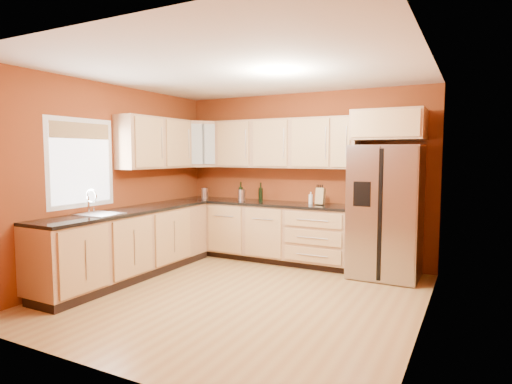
# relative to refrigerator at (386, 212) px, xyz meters

# --- Properties ---
(floor) EXTENTS (4.00, 4.00, 0.00)m
(floor) POSITION_rel_refrigerator_xyz_m (-1.35, -1.62, -0.89)
(floor) COLOR #A57640
(floor) RESTS_ON ground
(ceiling) EXTENTS (4.00, 4.00, 0.00)m
(ceiling) POSITION_rel_refrigerator_xyz_m (-1.35, -1.62, 1.71)
(ceiling) COLOR silver
(ceiling) RESTS_ON wall_back
(wall_back) EXTENTS (4.00, 0.04, 2.60)m
(wall_back) POSITION_rel_refrigerator_xyz_m (-1.35, 0.38, 0.41)
(wall_back) COLOR brown
(wall_back) RESTS_ON floor
(wall_front) EXTENTS (4.00, 0.04, 2.60)m
(wall_front) POSITION_rel_refrigerator_xyz_m (-1.35, -3.62, 0.41)
(wall_front) COLOR brown
(wall_front) RESTS_ON floor
(wall_left) EXTENTS (0.04, 4.00, 2.60)m
(wall_left) POSITION_rel_refrigerator_xyz_m (-3.35, -1.62, 0.41)
(wall_left) COLOR brown
(wall_left) RESTS_ON floor
(wall_right) EXTENTS (0.04, 4.00, 2.60)m
(wall_right) POSITION_rel_refrigerator_xyz_m (0.65, -1.62, 0.41)
(wall_right) COLOR brown
(wall_right) RESTS_ON floor
(base_cabinets_back) EXTENTS (2.90, 0.60, 0.88)m
(base_cabinets_back) POSITION_rel_refrigerator_xyz_m (-1.90, 0.07, -0.45)
(base_cabinets_back) COLOR #9E724C
(base_cabinets_back) RESTS_ON floor
(base_cabinets_left) EXTENTS (0.60, 2.80, 0.88)m
(base_cabinets_left) POSITION_rel_refrigerator_xyz_m (-3.05, -1.62, -0.45)
(base_cabinets_left) COLOR #9E724C
(base_cabinets_left) RESTS_ON floor
(countertop_back) EXTENTS (2.90, 0.62, 0.04)m
(countertop_back) POSITION_rel_refrigerator_xyz_m (-1.90, 0.06, 0.01)
(countertop_back) COLOR black
(countertop_back) RESTS_ON base_cabinets_back
(countertop_left) EXTENTS (0.62, 2.80, 0.04)m
(countertop_left) POSITION_rel_refrigerator_xyz_m (-3.04, -1.62, 0.01)
(countertop_left) COLOR black
(countertop_left) RESTS_ON base_cabinets_left
(upper_cabinets_back) EXTENTS (2.30, 0.33, 0.75)m
(upper_cabinets_back) POSITION_rel_refrigerator_xyz_m (-1.60, 0.21, 0.94)
(upper_cabinets_back) COLOR #9E724C
(upper_cabinets_back) RESTS_ON wall_back
(upper_cabinets_left) EXTENTS (0.33, 1.35, 0.75)m
(upper_cabinets_left) POSITION_rel_refrigerator_xyz_m (-3.19, -0.90, 0.94)
(upper_cabinets_left) COLOR #9E724C
(upper_cabinets_left) RESTS_ON wall_left
(corner_upper_cabinet) EXTENTS (0.67, 0.67, 0.75)m
(corner_upper_cabinet) POSITION_rel_refrigerator_xyz_m (-3.02, 0.04, 0.94)
(corner_upper_cabinet) COLOR #9E724C
(corner_upper_cabinet) RESTS_ON wall_back
(over_fridge_cabinet) EXTENTS (0.92, 0.60, 0.40)m
(over_fridge_cabinet) POSITION_rel_refrigerator_xyz_m (0.00, 0.07, 1.16)
(over_fridge_cabinet) COLOR #9E724C
(over_fridge_cabinet) RESTS_ON wall_back
(refrigerator) EXTENTS (0.90, 0.75, 1.78)m
(refrigerator) POSITION_rel_refrigerator_xyz_m (0.00, 0.00, 0.00)
(refrigerator) COLOR silver
(refrigerator) RESTS_ON floor
(window) EXTENTS (0.03, 0.90, 1.00)m
(window) POSITION_rel_refrigerator_xyz_m (-3.33, -2.12, 0.66)
(window) COLOR white
(window) RESTS_ON wall_left
(sink_faucet) EXTENTS (0.50, 0.42, 0.30)m
(sink_faucet) POSITION_rel_refrigerator_xyz_m (-3.04, -2.12, 0.18)
(sink_faucet) COLOR silver
(sink_faucet) RESTS_ON countertop_left
(canister_left) EXTENTS (0.12, 0.12, 0.18)m
(canister_left) POSITION_rel_refrigerator_xyz_m (-2.23, 0.01, 0.12)
(canister_left) COLOR silver
(canister_left) RESTS_ON countertop_back
(canister_right) EXTENTS (0.14, 0.14, 0.18)m
(canister_right) POSITION_rel_refrigerator_xyz_m (-2.98, 0.08, 0.12)
(canister_right) COLOR silver
(canister_right) RESTS_ON countertop_back
(wine_bottle_a) EXTENTS (0.08, 0.08, 0.30)m
(wine_bottle_a) POSITION_rel_refrigerator_xyz_m (-1.94, 0.11, 0.18)
(wine_bottle_a) COLOR black
(wine_bottle_a) RESTS_ON countertop_back
(wine_bottle_b) EXTENTS (0.09, 0.09, 0.30)m
(wine_bottle_b) POSITION_rel_refrigerator_xyz_m (-2.27, 0.05, 0.18)
(wine_bottle_b) COLOR black
(wine_bottle_b) RESTS_ON countertop_back
(knife_block) EXTENTS (0.12, 0.11, 0.24)m
(knife_block) POSITION_rel_refrigerator_xyz_m (-0.96, 0.12, 0.15)
(knife_block) COLOR #A78551
(knife_block) RESTS_ON countertop_back
(soap_dispenser) EXTENTS (0.07, 0.07, 0.18)m
(soap_dispenser) POSITION_rel_refrigerator_xyz_m (-1.11, 0.11, 0.12)
(soap_dispenser) COLOR silver
(soap_dispenser) RESTS_ON countertop_back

